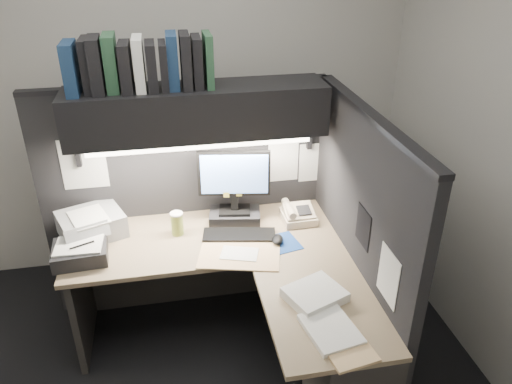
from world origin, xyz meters
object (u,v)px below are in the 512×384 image
Objects in this scene: desk at (271,325)px; coffee_cup at (177,224)px; monitor at (234,194)px; printer at (91,224)px; overhead_shelf at (197,111)px; notebook_stack at (80,252)px; keyboard at (239,235)px; telephone at (298,215)px.

coffee_cup is (-0.48, 0.63, 0.36)m from desk.
printer is (-0.92, -0.00, -0.13)m from monitor.
monitor is (0.21, -0.02, -0.57)m from overhead_shelf.
printer is (-1.01, 0.73, 0.36)m from desk.
monitor is 1.01m from notebook_stack.
overhead_shelf reaches higher than keyboard.
overhead_shelf is 3.08× the size of monitor.
monitor reaches higher than notebook_stack.
notebook_stack is at bearing 156.45° from desk.
desk is at bearing -69.07° from keyboard.
desk is 11.80× the size of coffee_cup.
coffee_cup is (-0.80, -0.02, 0.03)m from telephone.
monitor is 1.63× the size of notebook_stack.
monitor is at bearing 14.50° from coffee_cup.
notebook_stack is (-1.06, 0.46, 0.33)m from desk.
telephone is at bearing -9.57° from overhead_shelf.
monitor is 2.26× the size of telephone.
overhead_shelf reaches higher than telephone.
coffee_cup is at bearing 127.19° from desk.
monitor reaches higher than printer.
overhead_shelf reaches higher than notebook_stack.
coffee_cup is 0.60m from notebook_stack.
telephone is 1.34m from printer.
telephone is (0.32, 0.65, 0.33)m from desk.
overhead_shelf is at bearing -176.62° from monitor.
printer is (-0.54, 0.10, 0.00)m from coffee_cup.
notebook_stack reaches higher than desk.
monitor is at bearing -6.16° from overhead_shelf.
desk is 5.51× the size of notebook_stack.
telephone is 1.39m from notebook_stack.
keyboard is at bearing -164.13° from telephone.
printer is at bearing -170.21° from monitor.
printer is 1.22× the size of notebook_stack.
coffee_cup is 0.54m from printer.
printer is at bearing -177.86° from overhead_shelf.
telephone is at bearing 27.14° from keyboard.
printer is (-0.92, 0.20, 0.06)m from keyboard.
telephone reaches higher than keyboard.
overhead_shelf reaches higher than coffee_cup.
desk is 0.61m from keyboard.
telephone is (0.42, 0.13, 0.03)m from keyboard.
keyboard is 0.94m from printer.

